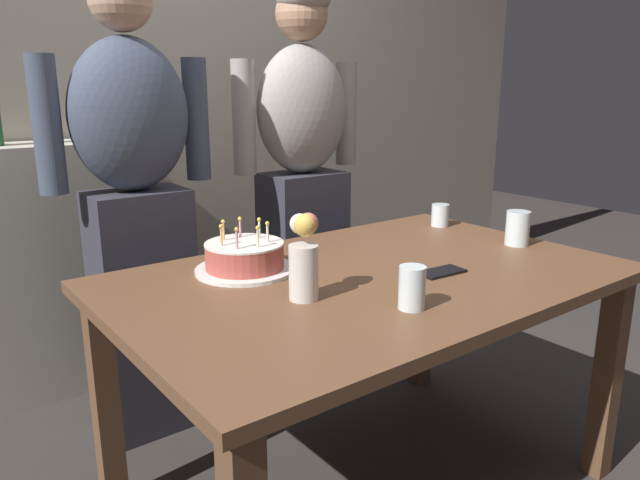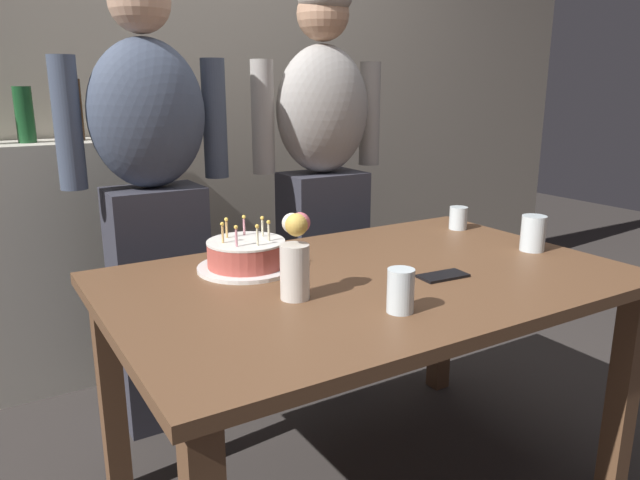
% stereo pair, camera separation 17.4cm
% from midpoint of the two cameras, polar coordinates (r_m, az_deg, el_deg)
% --- Properties ---
extents(back_wall, '(5.20, 0.10, 2.60)m').
position_cam_midpoint_polar(back_wall, '(3.03, -17.34, 14.42)').
color(back_wall, '#9E9384').
rests_on(back_wall, ground_plane).
extents(dining_table, '(1.50, 0.96, 0.74)m').
position_cam_midpoint_polar(dining_table, '(1.79, 2.01, -6.20)').
color(dining_table, brown).
rests_on(dining_table, ground_plane).
extents(birthday_cake, '(0.30, 0.30, 0.15)m').
position_cam_midpoint_polar(birthday_cake, '(1.79, -10.01, -1.75)').
color(birthday_cake, white).
rests_on(birthday_cake, dining_table).
extents(water_glass_near, '(0.07, 0.07, 0.09)m').
position_cam_midpoint_polar(water_glass_near, '(2.37, 9.40, 2.35)').
color(water_glass_near, silver).
rests_on(water_glass_near, dining_table).
extents(water_glass_far, '(0.07, 0.07, 0.11)m').
position_cam_midpoint_polar(water_glass_far, '(1.48, 5.50, -4.62)').
color(water_glass_far, silver).
rests_on(water_glass_far, dining_table).
extents(water_glass_side, '(0.08, 0.08, 0.12)m').
position_cam_midpoint_polar(water_glass_side, '(2.14, 16.24, 1.07)').
color(water_glass_side, silver).
rests_on(water_glass_side, dining_table).
extents(cell_phone, '(0.15, 0.08, 0.01)m').
position_cam_midpoint_polar(cell_phone, '(1.78, 8.84, -3.09)').
color(cell_phone, black).
rests_on(cell_phone, dining_table).
extents(flower_vase, '(0.09, 0.09, 0.23)m').
position_cam_midpoint_polar(flower_vase, '(1.52, -4.81, -1.45)').
color(flower_vase, silver).
rests_on(flower_vase, dining_table).
extents(person_man_bearded, '(0.61, 0.27, 1.66)m').
position_cam_midpoint_polar(person_man_bearded, '(2.22, -19.35, 3.30)').
color(person_man_bearded, '#33333D').
rests_on(person_man_bearded, ground_plane).
extents(person_woman_cardigan, '(0.61, 0.27, 1.66)m').
position_cam_midpoint_polar(person_woman_cardigan, '(2.53, -3.64, 5.41)').
color(person_woman_cardigan, '#33333D').
rests_on(person_woman_cardigan, ground_plane).
extents(shelf_cabinet, '(0.89, 0.30, 1.33)m').
position_cam_midpoint_polar(shelf_cabinet, '(2.76, -27.13, -2.63)').
color(shelf_cabinet, beige).
rests_on(shelf_cabinet, ground_plane).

